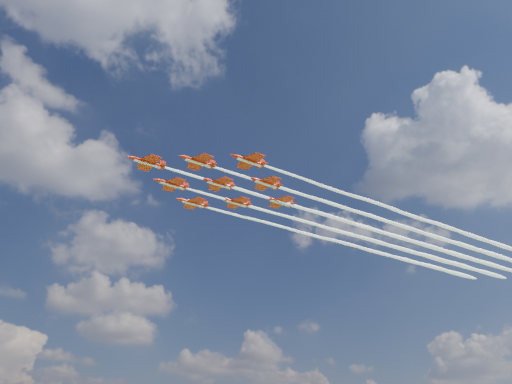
# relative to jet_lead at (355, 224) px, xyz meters

# --- Properties ---
(jet_lead) EXTENTS (143.48, 27.82, 2.49)m
(jet_lead) POSITION_rel_jet_lead_xyz_m (0.00, 0.00, 0.00)
(jet_lead) COLOR red
(jet_row2_port) EXTENTS (143.48, 27.82, 2.49)m
(jet_row2_port) POSITION_rel_jet_lead_xyz_m (11.04, -5.53, 0.00)
(jet_row2_port) COLOR red
(jet_row2_starb) EXTENTS (143.48, 27.82, 2.49)m
(jet_row2_starb) POSITION_rel_jet_lead_xyz_m (8.69, 8.77, 0.00)
(jet_row2_starb) COLOR red
(jet_row3_port) EXTENTS (143.48, 27.82, 2.49)m
(jet_row3_port) POSITION_rel_jet_lead_xyz_m (22.09, -11.05, 0.00)
(jet_row3_port) COLOR red
(jet_row3_centre) EXTENTS (143.48, 27.82, 2.49)m
(jet_row3_centre) POSITION_rel_jet_lead_xyz_m (19.74, 3.24, 0.00)
(jet_row3_centre) COLOR red
(jet_row3_starb) EXTENTS (143.48, 27.82, 2.49)m
(jet_row3_starb) POSITION_rel_jet_lead_xyz_m (17.39, 17.54, 0.00)
(jet_row3_starb) COLOR red
(jet_row4_port) EXTENTS (143.48, 27.82, 2.49)m
(jet_row4_port) POSITION_rel_jet_lead_xyz_m (30.78, -2.28, 0.00)
(jet_row4_port) COLOR red
(jet_row4_starb) EXTENTS (143.48, 27.82, 2.49)m
(jet_row4_starb) POSITION_rel_jet_lead_xyz_m (28.43, 12.01, 0.00)
(jet_row4_starb) COLOR red
(jet_tail) EXTENTS (143.48, 27.82, 2.49)m
(jet_tail) POSITION_rel_jet_lead_xyz_m (39.48, 6.49, 0.00)
(jet_tail) COLOR red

